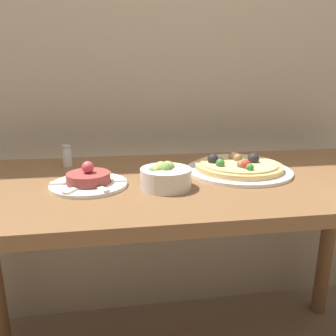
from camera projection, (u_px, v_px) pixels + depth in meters
back_wall at (165, 8)px, 1.25m from camera, size 8.00×0.05×2.60m
dining_table at (187, 211)px, 1.00m from camera, size 1.49×0.63×0.75m
pizza_plate at (238, 167)px, 1.03m from camera, size 0.33×0.33×0.06m
tartare_plate at (89, 181)px, 0.89m from camera, size 0.21×0.21×0.07m
small_bowl at (165, 177)px, 0.88m from camera, size 0.14×0.14×0.07m
salt_shaker at (67, 156)px, 1.09m from camera, size 0.03×0.03×0.07m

